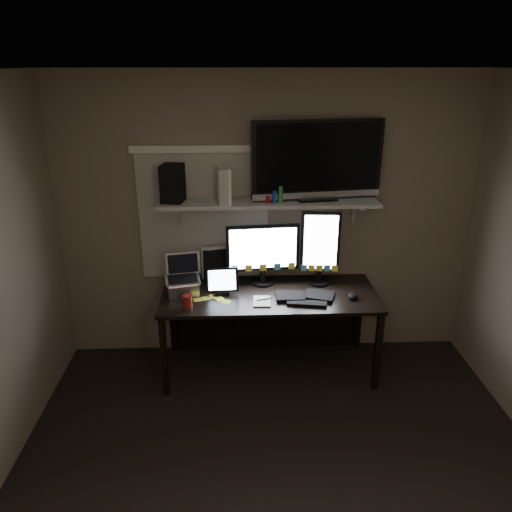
{
  "coord_description": "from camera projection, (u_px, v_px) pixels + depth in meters",
  "views": [
    {
      "loc": [
        -0.27,
        -2.34,
        2.54
      ],
      "look_at": [
        -0.12,
        1.25,
        1.14
      ],
      "focal_mm": 35.0,
      "sensor_mm": 36.0,
      "label": 1
    }
  ],
  "objects": [
    {
      "name": "monitor_landscape",
      "position": [
        263.0,
        254.0,
        4.27
      ],
      "size": [
        0.63,
        0.12,
        0.55
      ],
      "primitive_type": "cube",
      "rotation": [
        0.0,
        0.0,
        0.09
      ],
      "color": "black",
      "rests_on": "desk"
    },
    {
      "name": "monitor_portrait",
      "position": [
        320.0,
        248.0,
        4.25
      ],
      "size": [
        0.34,
        0.09,
        0.66
      ],
      "primitive_type": "cube",
      "rotation": [
        0.0,
        0.0,
        -0.08
      ],
      "color": "black",
      "rests_on": "desk"
    },
    {
      "name": "ceiling",
      "position": [
        295.0,
        72.0,
        2.21
      ],
      "size": [
        3.6,
        3.6,
        0.0
      ],
      "primitive_type": "plane",
      "rotation": [
        3.14,
        0.0,
        0.0
      ],
      "color": "silver",
      "rests_on": "back_wall"
    },
    {
      "name": "file_sorter",
      "position": [
        217.0,
        263.0,
        4.39
      ],
      "size": [
        0.27,
        0.17,
        0.31
      ],
      "primitive_type": "cube",
      "rotation": [
        0.0,
        0.0,
        0.24
      ],
      "color": "black",
      "rests_on": "desk"
    },
    {
      "name": "cup",
      "position": [
        188.0,
        302.0,
        3.92
      ],
      "size": [
        0.08,
        0.08,
        0.11
      ],
      "primitive_type": "cylinder",
      "rotation": [
        0.0,
        0.0,
        -0.13
      ],
      "color": "maroon",
      "rests_on": "desk"
    },
    {
      "name": "notepad",
      "position": [
        262.0,
        301.0,
        4.03
      ],
      "size": [
        0.15,
        0.2,
        0.01
      ],
      "primitive_type": "cube",
      "rotation": [
        0.0,
        0.0,
        -0.05
      ],
      "color": "silver",
      "rests_on": "desk"
    },
    {
      "name": "back_wall",
      "position": [
        267.0,
        221.0,
        4.34
      ],
      "size": [
        3.6,
        0.0,
        3.6
      ],
      "primitive_type": "plane",
      "rotation": [
        1.57,
        0.0,
        0.0
      ],
      "color": "#80725B",
      "rests_on": "floor"
    },
    {
      "name": "tablet",
      "position": [
        222.0,
        281.0,
        4.13
      ],
      "size": [
        0.27,
        0.12,
        0.23
      ],
      "primitive_type": "cube",
      "rotation": [
        0.0,
        0.0,
        0.05
      ],
      "color": "black",
      "rests_on": "desk"
    },
    {
      "name": "mouse",
      "position": [
        353.0,
        296.0,
        4.09
      ],
      "size": [
        0.11,
        0.13,
        0.04
      ],
      "primitive_type": "ellipsoid",
      "rotation": [
        0.0,
        0.0,
        -0.33
      ],
      "color": "black",
      "rests_on": "desk"
    },
    {
      "name": "tv",
      "position": [
        317.0,
        160.0,
        4.01
      ],
      "size": [
        1.09,
        0.34,
        0.64
      ],
      "primitive_type": "cube",
      "rotation": [
        0.0,
        0.0,
        0.14
      ],
      "color": "black",
      "rests_on": "wall_shelf"
    },
    {
      "name": "window_blinds",
      "position": [
        204.0,
        217.0,
        4.28
      ],
      "size": [
        1.1,
        0.02,
        1.1
      ],
      "primitive_type": "cube",
      "color": "beige",
      "rests_on": "back_wall"
    },
    {
      "name": "speaker",
      "position": [
        173.0,
        183.0,
        4.0
      ],
      "size": [
        0.2,
        0.23,
        0.3
      ],
      "primitive_type": "cube",
      "rotation": [
        0.0,
        0.0,
        -0.17
      ],
      "color": "black",
      "rests_on": "wall_shelf"
    },
    {
      "name": "keyboard",
      "position": [
        305.0,
        296.0,
        4.1
      ],
      "size": [
        0.51,
        0.27,
        0.03
      ],
      "primitive_type": "cube",
      "rotation": [
        0.0,
        0.0,
        -0.17
      ],
      "color": "black",
      "rests_on": "desk"
    },
    {
      "name": "game_console",
      "position": [
        224.0,
        185.0,
        4.0
      ],
      "size": [
        0.12,
        0.25,
        0.28
      ],
      "primitive_type": "cube",
      "rotation": [
        0.0,
        0.0,
        0.21
      ],
      "color": "silver",
      "rests_on": "wall_shelf"
    },
    {
      "name": "sticky_notes",
      "position": [
        214.0,
        299.0,
        4.08
      ],
      "size": [
        0.32,
        0.25,
        0.0
      ],
      "primitive_type": null,
      "rotation": [
        0.0,
        0.0,
        -0.13
      ],
      "color": "#FEF545",
      "rests_on": "desk"
    },
    {
      "name": "floor",
      "position": [
        284.0,
        498.0,
        3.12
      ],
      "size": [
        3.6,
        3.6,
        0.0
      ],
      "primitive_type": "plane",
      "color": "black",
      "rests_on": "ground"
    },
    {
      "name": "desk",
      "position": [
        268.0,
        306.0,
        4.36
      ],
      "size": [
        1.8,
        0.75,
        0.73
      ],
      "color": "black",
      "rests_on": "floor"
    },
    {
      "name": "wall_shelf",
      "position": [
        269.0,
        202.0,
        4.1
      ],
      "size": [
        1.8,
        0.35,
        0.03
      ],
      "primitive_type": "cube",
      "color": "#B1B0AC",
      "rests_on": "back_wall"
    },
    {
      "name": "laptop",
      "position": [
        182.0,
        276.0,
        4.12
      ],
      "size": [
        0.32,
        0.28,
        0.32
      ],
      "primitive_type": "cube",
      "rotation": [
        0.0,
        0.0,
        0.2
      ],
      "color": "silver",
      "rests_on": "desk"
    },
    {
      "name": "bottles",
      "position": [
        274.0,
        195.0,
        3.99
      ],
      "size": [
        0.21,
        0.07,
        0.13
      ],
      "primitive_type": null,
      "rotation": [
        0.0,
        0.0,
        0.1
      ],
      "color": "#A50F0C",
      "rests_on": "wall_shelf"
    }
  ]
}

